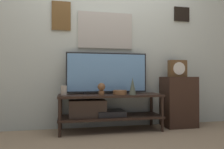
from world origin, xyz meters
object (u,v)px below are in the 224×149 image
object	(u,v)px
mantel_clock	(177,69)
decorative_bust	(101,88)
vase_wide_bowl	(120,92)
television	(107,73)
vase_slim_bronze	(133,86)
candle_jar	(64,90)

from	to	relation	value
mantel_clock	decorative_bust	bearing A→B (deg)	-171.57
vase_wide_bowl	television	bearing A→B (deg)	123.86
mantel_clock	vase_slim_bronze	bearing A→B (deg)	-165.09
vase_slim_bronze	mantel_clock	bearing A→B (deg)	14.91
decorative_bust	vase_slim_bronze	bearing A→B (deg)	-3.91
vase_wide_bowl	decorative_bust	bearing A→B (deg)	-173.51
vase_wide_bowl	candle_jar	bearing A→B (deg)	172.47
television	candle_jar	bearing A→B (deg)	-170.25
decorative_bust	mantel_clock	bearing A→B (deg)	8.43
television	vase_slim_bronze	size ratio (longest dim) A/B	5.02
candle_jar	vase_wide_bowl	bearing A→B (deg)	-7.53
television	decorative_bust	bearing A→B (deg)	-117.50
vase_wide_bowl	mantel_clock	world-z (taller)	mantel_clock
candle_jar	mantel_clock	distance (m)	1.63
mantel_clock	vase_wide_bowl	bearing A→B (deg)	-171.04
vase_wide_bowl	decorative_bust	xyz separation A→B (m)	(-0.24, -0.03, 0.06)
television	vase_wide_bowl	world-z (taller)	television
vase_wide_bowl	candle_jar	distance (m)	0.71
vase_wide_bowl	mantel_clock	xyz separation A→B (m)	(0.89, 0.14, 0.32)
television	vase_wide_bowl	bearing A→B (deg)	-56.14
candle_jar	decorative_bust	bearing A→B (deg)	-14.67
vase_slim_bronze	decorative_bust	world-z (taller)	vase_slim_bronze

